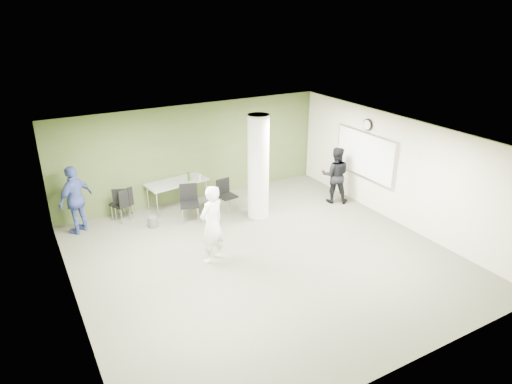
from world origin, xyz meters
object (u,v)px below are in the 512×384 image
chair_back_left (122,201)px  man_blue (76,200)px  woman_white (212,224)px  man_black (335,175)px  folding_table (177,183)px

chair_back_left → man_blue: size_ratio=0.52×
woman_white → man_black: (4.44, 1.29, -0.08)m
folding_table → woman_white: bearing=-103.7°
chair_back_left → man_black: 5.94m
woman_white → man_black: size_ratio=1.09×
woman_white → man_blue: woman_white is taller
chair_back_left → folding_table: bearing=-156.4°
chair_back_left → man_blue: (-1.16, -0.17, 0.34)m
folding_table → chair_back_left: size_ratio=1.92×
man_blue → folding_table: bearing=148.4°
man_blue → woman_white: bearing=94.1°
chair_back_left → woman_white: bearing=135.8°
folding_table → woman_white: (-0.33, -3.08, 0.15)m
man_black → man_blue: bearing=22.1°
folding_table → chair_back_left: bearing=171.4°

